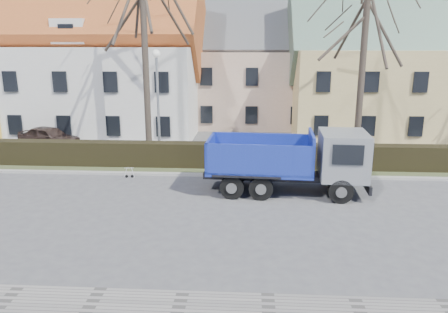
# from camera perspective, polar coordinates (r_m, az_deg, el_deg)

# --- Properties ---
(ground) EXTENTS (120.00, 120.00, 0.00)m
(ground) POSITION_cam_1_polar(r_m,az_deg,el_deg) (17.87, -9.50, -6.73)
(ground) COLOR #4D4C4F
(curb_far) EXTENTS (80.00, 0.30, 0.12)m
(curb_far) POSITION_cam_1_polar(r_m,az_deg,el_deg) (22.11, -6.89, -2.30)
(curb_far) COLOR gray
(curb_far) RESTS_ON ground
(grass_strip) EXTENTS (80.00, 3.00, 0.10)m
(grass_strip) POSITION_cam_1_polar(r_m,az_deg,el_deg) (23.62, -6.21, -1.21)
(grass_strip) COLOR #3D4728
(grass_strip) RESTS_ON ground
(hedge) EXTENTS (60.00, 0.90, 1.30)m
(hedge) POSITION_cam_1_polar(r_m,az_deg,el_deg) (23.28, -6.33, 0.08)
(hedge) COLOR black
(hedge) RESTS_ON ground
(building_white) EXTENTS (26.80, 10.80, 9.50)m
(building_white) POSITION_cam_1_polar(r_m,az_deg,el_deg) (36.42, -24.66, 10.59)
(building_white) COLOR silver
(building_white) RESTS_ON ground
(building_pink) EXTENTS (10.80, 8.80, 8.00)m
(building_pink) POSITION_cam_1_polar(r_m,az_deg,el_deg) (36.29, 3.66, 10.65)
(building_pink) COLOR tan
(building_pink) RESTS_ON ground
(building_yellow) EXTENTS (18.80, 10.80, 8.50)m
(building_yellow) POSITION_cam_1_polar(r_m,az_deg,el_deg) (35.41, 23.78, 9.79)
(building_yellow) COLOR tan
(building_yellow) RESTS_ON ground
(tree_1) EXTENTS (9.20, 9.20, 12.65)m
(tree_1) POSITION_cam_1_polar(r_m,az_deg,el_deg) (25.41, -10.31, 14.08)
(tree_1) COLOR #352C25
(tree_1) RESTS_ON ground
(tree_2) EXTENTS (8.00, 8.00, 11.00)m
(tree_2) POSITION_cam_1_polar(r_m,az_deg,el_deg) (25.47, 17.67, 11.78)
(tree_2) COLOR #352C25
(tree_2) RESTS_ON ground
(dump_truck) EXTENTS (7.33, 3.07, 2.88)m
(dump_truck) POSITION_cam_1_polar(r_m,az_deg,el_deg) (19.25, 7.47, -0.59)
(dump_truck) COLOR navy
(dump_truck) RESTS_ON ground
(streetlight) EXTENTS (0.48, 0.48, 6.20)m
(streetlight) POSITION_cam_1_polar(r_m,az_deg,el_deg) (23.97, -8.59, 6.40)
(streetlight) COLOR #989CA0
(streetlight) RESTS_ON ground
(cart_frame) EXTENTS (0.67, 0.43, 0.58)m
(cart_frame) POSITION_cam_1_polar(r_m,az_deg,el_deg) (22.04, -12.74, -1.99)
(cart_frame) COLOR silver
(cart_frame) RESTS_ON ground
(parked_car_a) EXTENTS (4.36, 2.73, 1.38)m
(parked_car_a) POSITION_cam_1_polar(r_m,az_deg,el_deg) (29.82, -21.87, 2.38)
(parked_car_a) COLOR #31241F
(parked_car_a) RESTS_ON ground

